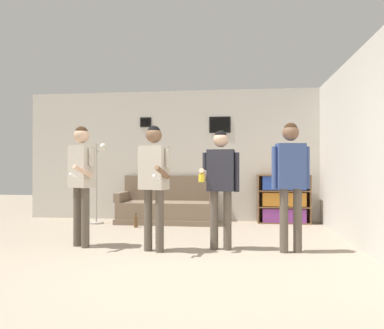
{
  "coord_description": "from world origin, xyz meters",
  "views": [
    {
      "loc": [
        0.84,
        -3.71,
        1.12
      ],
      "look_at": [
        0.13,
        2.0,
        1.15
      ],
      "focal_mm": 35.0,
      "sensor_mm": 36.0,
      "label": 1
    }
  ],
  "objects_px": {
    "drinking_cup": "(280,172)",
    "bookshelf": "(284,199)",
    "floor_lamp": "(96,168)",
    "person_watcher_holding_cup": "(221,177)",
    "person_player_foreground_center": "(154,174)",
    "person_player_foreground_left": "(81,173)",
    "person_spectator_near_bookshelf": "(291,173)",
    "bottle_on_floor": "(136,222)",
    "couch": "(168,207)"
  },
  "relations": [
    {
      "from": "drinking_cup",
      "to": "bookshelf",
      "type": "bearing_deg",
      "value": -0.16
    },
    {
      "from": "floor_lamp",
      "to": "person_watcher_holding_cup",
      "type": "relative_size",
      "value": 0.98
    },
    {
      "from": "person_player_foreground_center",
      "to": "person_player_foreground_left",
      "type": "bearing_deg",
      "value": 171.56
    },
    {
      "from": "floor_lamp",
      "to": "person_watcher_holding_cup",
      "type": "height_order",
      "value": "person_watcher_holding_cup"
    },
    {
      "from": "person_watcher_holding_cup",
      "to": "drinking_cup",
      "type": "relative_size",
      "value": 15.94
    },
    {
      "from": "bookshelf",
      "to": "person_spectator_near_bookshelf",
      "type": "xyz_separation_m",
      "value": [
        -0.21,
        -2.55,
        0.56
      ]
    },
    {
      "from": "bookshelf",
      "to": "person_spectator_near_bookshelf",
      "type": "height_order",
      "value": "person_spectator_near_bookshelf"
    },
    {
      "from": "bookshelf",
      "to": "bottle_on_floor",
      "type": "distance_m",
      "value": 2.91
    },
    {
      "from": "bottle_on_floor",
      "to": "person_watcher_holding_cup",
      "type": "bearing_deg",
      "value": -45.29
    },
    {
      "from": "person_player_foreground_left",
      "to": "person_player_foreground_center",
      "type": "bearing_deg",
      "value": -8.44
    },
    {
      "from": "person_spectator_near_bookshelf",
      "to": "drinking_cup",
      "type": "distance_m",
      "value": 2.55
    },
    {
      "from": "bookshelf",
      "to": "bottle_on_floor",
      "type": "bearing_deg",
      "value": -163.1
    },
    {
      "from": "floor_lamp",
      "to": "person_player_foreground_center",
      "type": "xyz_separation_m",
      "value": [
        1.66,
        -2.22,
        -0.07
      ]
    },
    {
      "from": "couch",
      "to": "bookshelf",
      "type": "bearing_deg",
      "value": 4.81
    },
    {
      "from": "drinking_cup",
      "to": "couch",
      "type": "bearing_deg",
      "value": -175.05
    },
    {
      "from": "person_player_foreground_left",
      "to": "person_player_foreground_center",
      "type": "distance_m",
      "value": 1.08
    },
    {
      "from": "person_spectator_near_bookshelf",
      "to": "bottle_on_floor",
      "type": "xyz_separation_m",
      "value": [
        -2.55,
        1.71,
        -0.93
      ]
    },
    {
      "from": "floor_lamp",
      "to": "person_player_foreground_left",
      "type": "bearing_deg",
      "value": -74.05
    },
    {
      "from": "person_player_foreground_left",
      "to": "bookshelf",
      "type": "bearing_deg",
      "value": 39.83
    },
    {
      "from": "person_player_foreground_center",
      "to": "person_spectator_near_bookshelf",
      "type": "distance_m",
      "value": 1.79
    },
    {
      "from": "person_watcher_holding_cup",
      "to": "floor_lamp",
      "type": "bearing_deg",
      "value": 141.59
    },
    {
      "from": "person_spectator_near_bookshelf",
      "to": "person_player_foreground_center",
      "type": "bearing_deg",
      "value": -174.8
    },
    {
      "from": "couch",
      "to": "bookshelf",
      "type": "height_order",
      "value": "bookshelf"
    },
    {
      "from": "person_spectator_near_bookshelf",
      "to": "drinking_cup",
      "type": "height_order",
      "value": "person_spectator_near_bookshelf"
    },
    {
      "from": "person_player_foreground_center",
      "to": "person_spectator_near_bookshelf",
      "type": "xyz_separation_m",
      "value": [
        1.78,
        0.16,
        0.02
      ]
    },
    {
      "from": "floor_lamp",
      "to": "person_spectator_near_bookshelf",
      "type": "bearing_deg",
      "value": -30.94
    },
    {
      "from": "bookshelf",
      "to": "floor_lamp",
      "type": "height_order",
      "value": "floor_lamp"
    },
    {
      "from": "person_player_foreground_center",
      "to": "person_watcher_holding_cup",
      "type": "height_order",
      "value": "person_player_foreground_center"
    },
    {
      "from": "person_player_foreground_left",
      "to": "person_watcher_holding_cup",
      "type": "bearing_deg",
      "value": 1.8
    },
    {
      "from": "couch",
      "to": "person_player_foreground_left",
      "type": "height_order",
      "value": "person_player_foreground_left"
    },
    {
      "from": "couch",
      "to": "drinking_cup",
      "type": "distance_m",
      "value": 2.34
    },
    {
      "from": "bottle_on_floor",
      "to": "drinking_cup",
      "type": "height_order",
      "value": "drinking_cup"
    },
    {
      "from": "person_player_foreground_center",
      "to": "bottle_on_floor",
      "type": "xyz_separation_m",
      "value": [
        -0.77,
        1.87,
        -0.91
      ]
    },
    {
      "from": "person_watcher_holding_cup",
      "to": "person_player_foreground_center",
      "type": "bearing_deg",
      "value": -165.83
    },
    {
      "from": "bookshelf",
      "to": "person_watcher_holding_cup",
      "type": "distance_m",
      "value": 2.78
    },
    {
      "from": "bookshelf",
      "to": "person_player_foreground_center",
      "type": "xyz_separation_m",
      "value": [
        -1.99,
        -2.71,
        0.54
      ]
    },
    {
      "from": "person_player_foreground_left",
      "to": "bottle_on_floor",
      "type": "height_order",
      "value": "person_player_foreground_left"
    },
    {
      "from": "person_watcher_holding_cup",
      "to": "bottle_on_floor",
      "type": "xyz_separation_m",
      "value": [
        -1.64,
        1.65,
        -0.87
      ]
    },
    {
      "from": "person_player_foreground_left",
      "to": "drinking_cup",
      "type": "distance_m",
      "value": 3.94
    },
    {
      "from": "couch",
      "to": "drinking_cup",
      "type": "bearing_deg",
      "value": 4.95
    },
    {
      "from": "bookshelf",
      "to": "person_player_foreground_center",
      "type": "relative_size",
      "value": 0.61
    },
    {
      "from": "person_watcher_holding_cup",
      "to": "person_spectator_near_bookshelf",
      "type": "relative_size",
      "value": 0.95
    },
    {
      "from": "person_watcher_holding_cup",
      "to": "drinking_cup",
      "type": "xyz_separation_m",
      "value": [
        1.06,
        2.49,
        0.03
      ]
    },
    {
      "from": "bottle_on_floor",
      "to": "bookshelf",
      "type": "bearing_deg",
      "value": 16.9
    },
    {
      "from": "person_player_foreground_left",
      "to": "person_watcher_holding_cup",
      "type": "relative_size",
      "value": 1.05
    },
    {
      "from": "bookshelf",
      "to": "person_player_foreground_left",
      "type": "relative_size",
      "value": 0.61
    },
    {
      "from": "drinking_cup",
      "to": "bottle_on_floor",
      "type": "bearing_deg",
      "value": -162.74
    },
    {
      "from": "floor_lamp",
      "to": "person_spectator_near_bookshelf",
      "type": "height_order",
      "value": "person_spectator_near_bookshelf"
    },
    {
      "from": "couch",
      "to": "person_player_foreground_center",
      "type": "bearing_deg",
      "value": -83.43
    },
    {
      "from": "person_watcher_holding_cup",
      "to": "person_spectator_near_bookshelf",
      "type": "distance_m",
      "value": 0.92
    }
  ]
}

